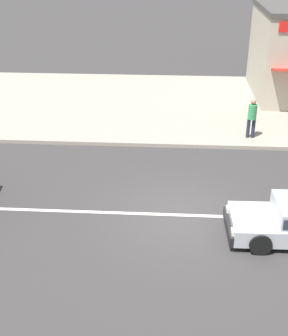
% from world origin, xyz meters
% --- Properties ---
extents(ground_plane, '(160.00, 160.00, 0.00)m').
position_xyz_m(ground_plane, '(0.00, 0.00, 0.00)').
color(ground_plane, '#383535').
extents(lane_centre_stripe, '(50.40, 0.14, 0.01)m').
position_xyz_m(lane_centre_stripe, '(0.00, 0.00, 0.00)').
color(lane_centre_stripe, silver).
rests_on(lane_centre_stripe, ground).
extents(kerb_strip, '(68.00, 10.00, 0.15)m').
position_xyz_m(kerb_strip, '(0.00, 9.92, 0.07)').
color(kerb_strip, '#9E9384').
rests_on(kerb_strip, ground).
extents(pedestrian_mid_kerb, '(0.34, 0.34, 1.60)m').
position_xyz_m(pedestrian_mid_kerb, '(2.80, 5.82, 1.08)').
color(pedestrian_mid_kerb, '#232838').
rests_on(pedestrian_mid_kerb, kerb_strip).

